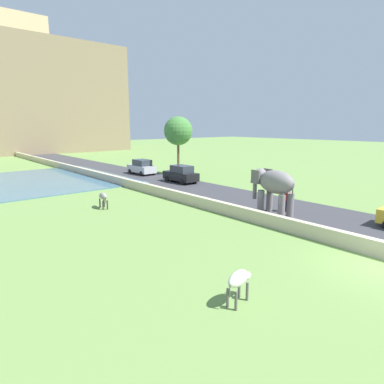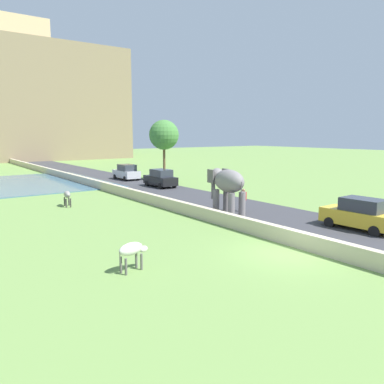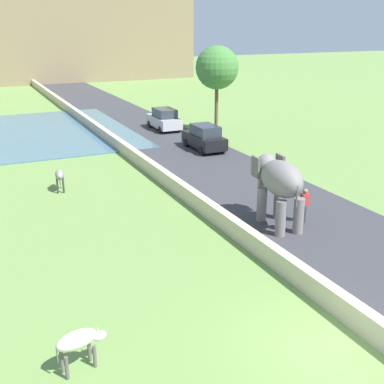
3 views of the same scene
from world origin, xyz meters
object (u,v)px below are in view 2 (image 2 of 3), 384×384
object	(u,v)px
elephant	(227,184)
car_black	(161,178)
person_beside_elephant	(243,200)
cow_white	(132,250)
car_silver	(126,172)
cow_grey	(67,195)
car_yellow	(360,214)

from	to	relation	value
elephant	car_black	world-z (taller)	elephant
person_beside_elephant	cow_white	xyz separation A→B (m)	(-11.24, -5.60, -0.04)
car_black	cow_white	distance (m)	23.43
car_black	elephant	bearing A→B (deg)	-103.02
elephant	person_beside_elephant	distance (m)	1.72
cow_white	car_black	bearing A→B (deg)	55.92
car_black	car_silver	size ratio (longest dim) A/B	1.00
cow_grey	person_beside_elephant	bearing A→B (deg)	-45.82
car_silver	person_beside_elephant	bearing A→B (deg)	-95.07
car_black	cow_white	bearing A→B (deg)	-124.08
car_yellow	cow_white	world-z (taller)	car_yellow
car_silver	cow_white	size ratio (longest dim) A/B	2.82
person_beside_elephant	car_yellow	world-z (taller)	car_yellow
person_beside_elephant	car_silver	world-z (taller)	car_silver
person_beside_elephant	car_black	world-z (taller)	car_black
cow_white	elephant	bearing A→B (deg)	30.49
elephant	car_yellow	xyz separation A→B (m)	(3.13, -7.55, -1.14)
car_silver	cow_white	xyz separation A→B (m)	(-13.13, -26.91, -0.06)
car_silver	car_yellow	bearing A→B (deg)	-90.00
elephant	car_black	distance (m)	13.92
car_silver	car_black	bearing A→B (deg)	-90.00
person_beside_elephant	cow_grey	distance (m)	12.79
car_yellow	car_black	distance (m)	21.07
car_silver	cow_grey	xyz separation A→B (m)	(-10.81, -12.14, -0.06)
car_silver	cow_white	bearing A→B (deg)	-116.00
car_silver	cow_grey	distance (m)	16.25
person_beside_elephant	cow_white	bearing A→B (deg)	-153.49
person_beside_elephant	cow_grey	bearing A→B (deg)	134.18
person_beside_elephant	car_silver	xyz separation A→B (m)	(1.89, 21.31, 0.03)
car_black	cow_white	size ratio (longest dim) A/B	2.83
elephant	cow_white	xyz separation A→B (m)	(-10.00, -5.89, -1.20)
car_yellow	car_black	xyz separation A→B (m)	(-0.00, 21.07, 0.00)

